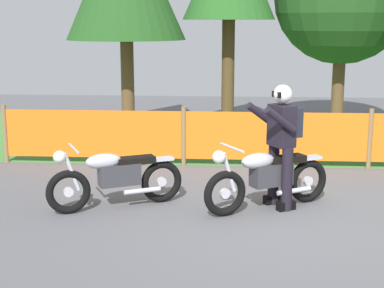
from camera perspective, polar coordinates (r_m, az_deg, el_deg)
The scene contains 6 objects.
ground at distance 7.90m, azimuth 9.46°, elevation -6.73°, with size 24.00×24.00×0.02m, color #5B5B60.
grass_verge at distance 12.92m, azimuth 7.35°, elevation 0.80°, with size 24.00×5.50×0.01m, color #4C8C3D.
barrier_fence at distance 10.13m, azimuth 8.29°, elevation 0.73°, with size 9.75×0.08×1.05m.
motorcycle_lead at distance 7.91m, azimuth -7.60°, elevation -3.25°, with size 1.75×0.98×0.90m.
motorcycle_trailing at distance 7.86m, azimuth 7.49°, elevation -3.26°, with size 1.75×1.09×0.93m.
rider_trailing at distance 7.86m, azimuth 8.88°, elevation 0.47°, with size 0.79×0.71×1.69m.
Camera 1 is at (-0.77, -7.44, 2.52)m, focal length 53.88 mm.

